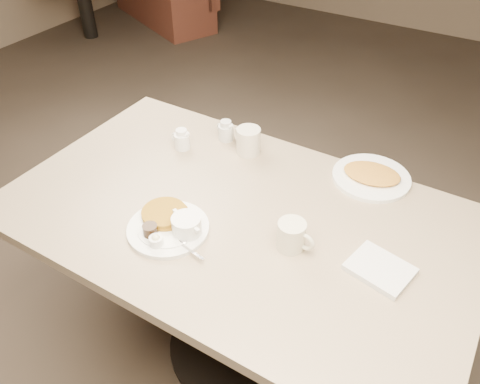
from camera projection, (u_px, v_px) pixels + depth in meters
The scene contains 9 objects.
room at pixel (236, 5), 1.12m from camera, with size 7.04×8.04×2.84m.
diner_table at pixel (237, 249), 1.64m from camera, with size 1.50×0.90×0.75m.
main_plate at pixel (171, 225), 1.45m from camera, with size 0.33×0.32×0.07m.
coffee_mug_near at pixel (292, 235), 1.38m from camera, with size 0.12×0.09×0.09m.
napkin at pixel (380, 269), 1.33m from camera, with size 0.19×0.17×0.02m.
coffee_mug_far at pixel (248, 141), 1.76m from camera, with size 0.14×0.11×0.10m.
creamer_left at pixel (182, 140), 1.79m from camera, with size 0.09×0.08×0.08m.
creamer_right at pixel (226, 131), 1.84m from camera, with size 0.09×0.07×0.08m.
hash_plate at pixel (371, 176), 1.65m from camera, with size 0.30×0.30×0.04m.
Camera 1 is at (0.60, -0.97, 1.77)m, focal length 35.76 mm.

